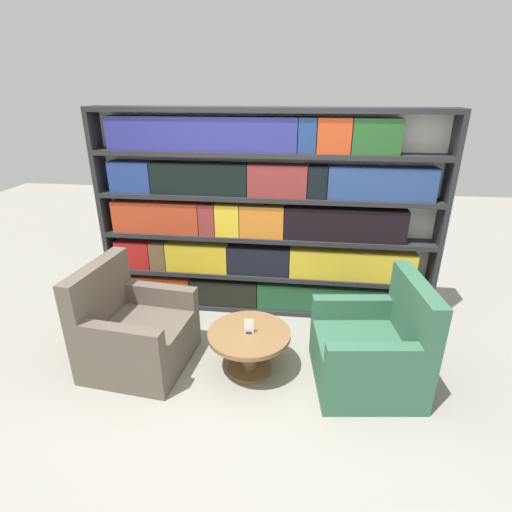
% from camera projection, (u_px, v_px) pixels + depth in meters
% --- Properties ---
extents(ground_plane, '(14.00, 14.00, 0.00)m').
position_uv_depth(ground_plane, '(249.00, 385.00, 3.44)').
color(ground_plane, gray).
extents(bookshelf, '(3.58, 0.30, 2.19)m').
position_uv_depth(bookshelf, '(261.00, 218.00, 4.23)').
color(bookshelf, silver).
rests_on(bookshelf, ground_plane).
extents(armchair_left, '(0.92, 0.93, 0.96)m').
position_uv_depth(armchair_left, '(134.00, 333.00, 3.62)').
color(armchair_left, brown).
rests_on(armchair_left, ground_plane).
extents(armchair_right, '(0.94, 0.95, 0.96)m').
position_uv_depth(armchair_right, '(372.00, 350.00, 3.37)').
color(armchair_right, '#336047').
rests_on(armchair_right, ground_plane).
extents(coffee_table, '(0.73, 0.73, 0.40)m').
position_uv_depth(coffee_table, '(249.00, 343.00, 3.51)').
color(coffee_table, brown).
rests_on(coffee_table, ground_plane).
extents(table_sign, '(0.08, 0.06, 0.13)m').
position_uv_depth(table_sign, '(249.00, 327.00, 3.45)').
color(table_sign, black).
rests_on(table_sign, coffee_table).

